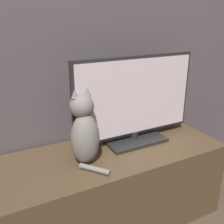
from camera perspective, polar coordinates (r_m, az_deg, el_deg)
wall_back at (r=1.61m, az=-7.15°, el=22.21°), size 4.80×0.05×2.60m
tv_stand at (r=1.66m, az=-1.62°, el=-16.55°), size 1.44×0.52×0.49m
tv at (r=1.58m, az=5.04°, el=2.18°), size 0.80×0.23×0.53m
cat at (r=1.37m, az=-6.08°, el=-4.28°), size 0.16×0.27×0.41m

